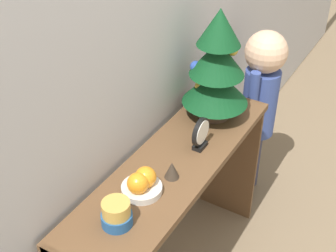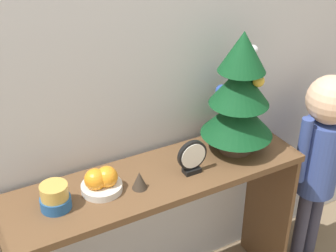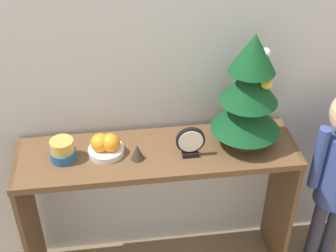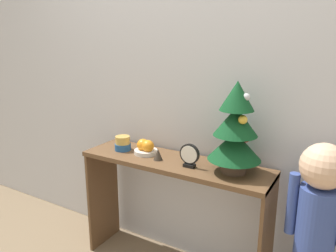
{
  "view_description": "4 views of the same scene",
  "coord_description": "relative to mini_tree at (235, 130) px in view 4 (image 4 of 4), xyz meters",
  "views": [
    {
      "loc": [
        -1.3,
        -0.57,
        1.99
      ],
      "look_at": [
        0.01,
        0.21,
        0.94
      ],
      "focal_mm": 50.0,
      "sensor_mm": 36.0,
      "label": 1
    },
    {
      "loc": [
        -0.68,
        -1.17,
        1.86
      ],
      "look_at": [
        0.06,
        0.19,
        0.98
      ],
      "focal_mm": 50.0,
      "sensor_mm": 36.0,
      "label": 2
    },
    {
      "loc": [
        -0.16,
        -1.42,
        2.05
      ],
      "look_at": [
        0.04,
        0.14,
        0.94
      ],
      "focal_mm": 50.0,
      "sensor_mm": 36.0,
      "label": 3
    },
    {
      "loc": [
        0.96,
        -1.51,
        1.51
      ],
      "look_at": [
        -0.05,
        0.18,
        0.99
      ],
      "focal_mm": 35.0,
      "sensor_mm": 36.0,
      "label": 4
    }
  ],
  "objects": [
    {
      "name": "desk_clock",
      "position": [
        -0.25,
        -0.06,
        -0.18
      ],
      "size": [
        0.12,
        0.04,
        0.14
      ],
      "color": "black",
      "rests_on": "console_table"
    },
    {
      "name": "back_wall",
      "position": [
        -0.39,
        0.21,
        0.22
      ],
      "size": [
        7.0,
        0.05,
        2.5
      ],
      "primitive_type": "cube",
      "color": "silver",
      "rests_on": "ground_plane"
    },
    {
      "name": "figurine",
      "position": [
        -0.48,
        -0.05,
        -0.22
      ],
      "size": [
        0.06,
        0.06,
        0.07
      ],
      "color": "#382D23",
      "rests_on": "console_table"
    },
    {
      "name": "child_figure",
      "position": [
        0.47,
        -0.06,
        -0.34
      ],
      "size": [
        0.3,
        0.23,
        1.04
      ],
      "color": "#38384C",
      "rests_on": "ground_plane"
    },
    {
      "name": "console_table",
      "position": [
        -0.39,
        -0.01,
        -0.43
      ],
      "size": [
        1.24,
        0.35,
        0.78
      ],
      "color": "brown",
      "rests_on": "ground_plane"
    },
    {
      "name": "fruit_bowl",
      "position": [
        -0.61,
        0.0,
        -0.21
      ],
      "size": [
        0.16,
        0.16,
        0.1
      ],
      "color": "silver",
      "rests_on": "console_table"
    },
    {
      "name": "mini_tree",
      "position": [
        0.0,
        0.0,
        0.0
      ],
      "size": [
        0.3,
        0.3,
        0.53
      ],
      "color": "#4C3828",
      "rests_on": "console_table"
    },
    {
      "name": "singing_bowl",
      "position": [
        -0.79,
        -0.01,
        -0.21
      ],
      "size": [
        0.11,
        0.11,
        0.1
      ],
      "color": "#235189",
      "rests_on": "console_table"
    }
  ]
}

